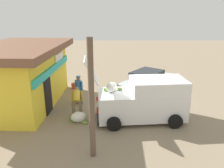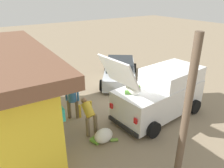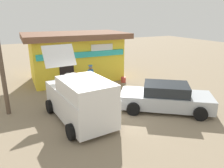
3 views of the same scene
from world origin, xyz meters
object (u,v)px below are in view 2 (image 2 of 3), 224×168
object	(u,v)px
customer_bending	(89,114)
parked_sedan	(120,71)
vendor_standing	(72,98)
delivery_van	(161,93)
paint_bucket	(38,95)
unloaded_banana_pile	(103,136)

from	to	relation	value
customer_bending	parked_sedan	bearing A→B (deg)	-48.18
vendor_standing	delivery_van	bearing A→B (deg)	-118.38
parked_sedan	customer_bending	xyz separation A→B (m)	(-3.58, 4.00, 0.20)
paint_bucket	delivery_van	bearing A→B (deg)	-137.72
vendor_standing	unloaded_banana_pile	world-z (taller)	vendor_standing
vendor_standing	customer_bending	xyz separation A→B (m)	(-1.29, -0.08, -0.11)
unloaded_banana_pile	paint_bucket	bearing A→B (deg)	11.84
parked_sedan	paint_bucket	bearing A→B (deg)	85.33
delivery_van	customer_bending	bearing A→B (deg)	81.22
unloaded_banana_pile	paint_bucket	xyz separation A→B (m)	(4.73, 0.99, -0.03)
delivery_van	paint_bucket	bearing A→B (deg)	42.28
delivery_van	vendor_standing	world-z (taller)	delivery_van
vendor_standing	customer_bending	size ratio (longest dim) A/B	1.20
parked_sedan	unloaded_banana_pile	xyz separation A→B (m)	(-4.33, 3.84, -0.39)
vendor_standing	paint_bucket	world-z (taller)	vendor_standing
paint_bucket	parked_sedan	bearing A→B (deg)	-94.67
vendor_standing	paint_bucket	bearing A→B (deg)	15.77
vendor_standing	paint_bucket	xyz separation A→B (m)	(2.68, 0.76, -0.75)
delivery_van	parked_sedan	world-z (taller)	delivery_van
customer_bending	paint_bucket	xyz separation A→B (m)	(3.97, 0.83, -0.63)
customer_bending	unloaded_banana_pile	bearing A→B (deg)	-168.23
parked_sedan	unloaded_banana_pile	world-z (taller)	parked_sedan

